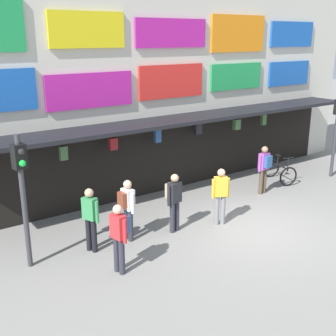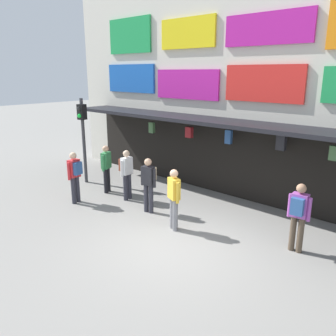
# 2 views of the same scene
# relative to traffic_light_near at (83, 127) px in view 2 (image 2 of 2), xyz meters

# --- Properties ---
(ground_plane) EXTENTS (80.00, 80.00, 0.00)m
(ground_plane) POSITION_rel_traffic_light_near_xyz_m (5.89, -1.50, -2.14)
(ground_plane) COLOR gray
(shopfront) EXTENTS (18.00, 2.60, 8.00)m
(shopfront) POSITION_rel_traffic_light_near_xyz_m (5.89, 3.07, 1.82)
(shopfront) COLOR beige
(shopfront) RESTS_ON ground
(traffic_light_near) EXTENTS (0.32, 0.34, 3.20)m
(traffic_light_near) POSITION_rel_traffic_light_near_xyz_m (0.00, 0.00, 0.00)
(traffic_light_near) COLOR #38383D
(traffic_light_near) RESTS_ON ground
(pedestrian_in_red) EXTENTS (0.37, 0.53, 1.68)m
(pedestrian_in_red) POSITION_rel_traffic_light_near_xyz_m (2.58, -0.16, -1.16)
(pedestrian_in_red) COLOR #2D2D38
(pedestrian_in_red) RESTS_ON ground
(pedestrian_in_white) EXTENTS (0.40, 0.52, 1.68)m
(pedestrian_in_white) POSITION_rel_traffic_light_near_xyz_m (1.61, -1.48, -1.16)
(pedestrian_in_white) COLOR #2D2D38
(pedestrian_in_white) RESTS_ON ground
(pedestrian_in_purple) EXTENTS (0.49, 0.35, 1.68)m
(pedestrian_in_purple) POSITION_rel_traffic_light_near_xyz_m (5.25, -0.82, -1.19)
(pedestrian_in_purple) COLOR gray
(pedestrian_in_purple) RESTS_ON ground
(pedestrian_in_blue) EXTENTS (0.53, 0.37, 1.68)m
(pedestrian_in_blue) POSITION_rel_traffic_light_near_xyz_m (8.17, 0.21, -1.16)
(pedestrian_in_blue) COLOR brown
(pedestrian_in_blue) RESTS_ON ground
(pedestrian_in_yellow) EXTENTS (0.52, 0.40, 1.68)m
(pedestrian_in_yellow) POSITION_rel_traffic_light_near_xyz_m (3.90, -0.43, -1.16)
(pedestrian_in_yellow) COLOR #2D2D38
(pedestrian_in_yellow) RESTS_ON ground
(pedestrian_in_green) EXTENTS (0.35, 0.49, 1.68)m
(pedestrian_in_green) POSITION_rel_traffic_light_near_xyz_m (1.53, -0.16, -1.19)
(pedestrian_in_green) COLOR black
(pedestrian_in_green) RESTS_ON ground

